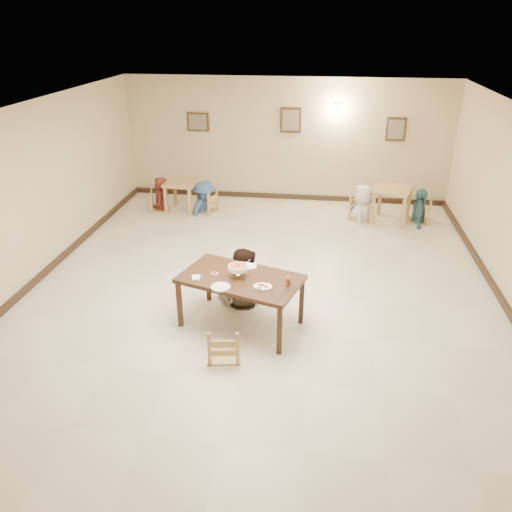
# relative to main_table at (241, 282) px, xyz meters

# --- Properties ---
(floor) EXTENTS (10.00, 10.00, 0.00)m
(floor) POSITION_rel_main_table_xyz_m (0.17, 0.96, -0.73)
(floor) COLOR beige
(floor) RESTS_ON ground
(ceiling) EXTENTS (10.00, 10.00, 0.00)m
(ceiling) POSITION_rel_main_table_xyz_m (0.17, 0.96, 2.27)
(ceiling) COLOR white
(ceiling) RESTS_ON wall_back
(wall_back) EXTENTS (10.00, 0.00, 10.00)m
(wall_back) POSITION_rel_main_table_xyz_m (0.17, 5.96, 0.77)
(wall_back) COLOR beige
(wall_back) RESTS_ON floor
(wall_front) EXTENTS (10.00, 0.00, 10.00)m
(wall_front) POSITION_rel_main_table_xyz_m (0.17, -4.04, 0.77)
(wall_front) COLOR beige
(wall_front) RESTS_ON floor
(wall_left) EXTENTS (0.00, 10.00, 10.00)m
(wall_left) POSITION_rel_main_table_xyz_m (-3.83, 0.96, 0.77)
(wall_left) COLOR beige
(wall_left) RESTS_ON floor
(baseboard_back) EXTENTS (8.00, 0.06, 0.12)m
(baseboard_back) POSITION_rel_main_table_xyz_m (0.17, 5.93, -0.67)
(baseboard_back) COLOR #302116
(baseboard_back) RESTS_ON floor
(baseboard_left) EXTENTS (0.06, 10.00, 0.12)m
(baseboard_left) POSITION_rel_main_table_xyz_m (-3.80, 0.96, -0.67)
(baseboard_left) COLOR #302116
(baseboard_left) RESTS_ON floor
(baseboard_right) EXTENTS (0.06, 10.00, 0.12)m
(baseboard_right) POSITION_rel_main_table_xyz_m (4.14, 0.96, -0.67)
(baseboard_right) COLOR #302116
(baseboard_right) RESTS_ON floor
(picture_a) EXTENTS (0.55, 0.04, 0.45)m
(picture_a) POSITION_rel_main_table_xyz_m (-2.03, 5.91, 1.17)
(picture_a) COLOR #3B2914
(picture_a) RESTS_ON wall_back
(picture_b) EXTENTS (0.50, 0.04, 0.60)m
(picture_b) POSITION_rel_main_table_xyz_m (0.27, 5.91, 1.27)
(picture_b) COLOR #3B2914
(picture_b) RESTS_ON wall_back
(picture_c) EXTENTS (0.45, 0.04, 0.55)m
(picture_c) POSITION_rel_main_table_xyz_m (2.77, 5.91, 1.12)
(picture_c) COLOR #3B2914
(picture_c) RESTS_ON wall_back
(wall_sconce) EXTENTS (0.16, 0.05, 0.22)m
(wall_sconce) POSITION_rel_main_table_xyz_m (1.37, 5.92, 1.57)
(wall_sconce) COLOR #FFD88C
(wall_sconce) RESTS_ON wall_back
(main_table) EXTENTS (1.95, 1.46, 0.82)m
(main_table) POSITION_rel_main_table_xyz_m (0.00, 0.00, 0.00)
(main_table) COLOR #3B2213
(main_table) RESTS_ON floor
(chair_far) EXTENTS (0.46, 0.46, 0.99)m
(chair_far) POSITION_rel_main_table_xyz_m (-0.06, 0.79, -0.24)
(chair_far) COLOR tan
(chair_far) RESTS_ON floor
(chair_near) EXTENTS (0.45, 0.45, 0.97)m
(chair_near) POSITION_rel_main_table_xyz_m (-0.11, -0.81, -0.25)
(chair_near) COLOR tan
(chair_near) RESTS_ON floor
(main_diner) EXTENTS (1.02, 0.85, 1.87)m
(main_diner) POSITION_rel_main_table_xyz_m (-0.10, 0.71, 0.20)
(main_diner) COLOR gray
(main_diner) RESTS_ON floor
(curry_warmer) EXTENTS (0.32, 0.29, 0.26)m
(curry_warmer) POSITION_rel_main_table_xyz_m (-0.04, -0.00, 0.23)
(curry_warmer) COLOR silver
(curry_warmer) RESTS_ON main_table
(rice_plate_far) EXTENTS (0.29, 0.29, 0.07)m
(rice_plate_far) POSITION_rel_main_table_xyz_m (0.05, 0.34, 0.10)
(rice_plate_far) COLOR white
(rice_plate_far) RESTS_ON main_table
(rice_plate_near) EXTENTS (0.27, 0.27, 0.06)m
(rice_plate_near) POSITION_rel_main_table_xyz_m (-0.23, -0.35, 0.10)
(rice_plate_near) COLOR white
(rice_plate_near) RESTS_ON main_table
(fried_plate) EXTENTS (0.27, 0.27, 0.06)m
(fried_plate) POSITION_rel_main_table_xyz_m (0.36, -0.27, 0.10)
(fried_plate) COLOR white
(fried_plate) RESTS_ON main_table
(chili_dish) EXTENTS (0.10, 0.10, 0.02)m
(chili_dish) POSITION_rel_main_table_xyz_m (-0.40, 0.05, 0.09)
(chili_dish) COLOR white
(chili_dish) RESTS_ON main_table
(napkin_cutlery) EXTENTS (0.18, 0.24, 0.03)m
(napkin_cutlery) POSITION_rel_main_table_xyz_m (-0.63, -0.13, 0.10)
(napkin_cutlery) COLOR white
(napkin_cutlery) RESTS_ON main_table
(drink_glass) EXTENTS (0.07, 0.07, 0.14)m
(drink_glass) POSITION_rel_main_table_xyz_m (0.71, -0.14, 0.15)
(drink_glass) COLOR white
(drink_glass) RESTS_ON main_table
(bg_table_left) EXTENTS (0.79, 0.79, 0.72)m
(bg_table_left) POSITION_rel_main_table_xyz_m (-2.20, 4.72, -0.15)
(bg_table_left) COLOR tan
(bg_table_left) RESTS_ON floor
(bg_table_right) EXTENTS (1.00, 1.00, 0.79)m
(bg_table_right) POSITION_rel_main_table_xyz_m (2.70, 4.69, -0.08)
(bg_table_right) COLOR tan
(bg_table_right) RESTS_ON floor
(bg_chair_ll) EXTENTS (0.44, 0.44, 0.93)m
(bg_chair_ll) POSITION_rel_main_table_xyz_m (-2.75, 4.69, -0.27)
(bg_chair_ll) COLOR tan
(bg_chair_ll) RESTS_ON floor
(bg_chair_lr) EXTENTS (0.49, 0.49, 1.05)m
(bg_chair_lr) POSITION_rel_main_table_xyz_m (-1.65, 4.69, -0.21)
(bg_chair_lr) COLOR tan
(bg_chair_lr) RESTS_ON floor
(bg_chair_rl) EXTENTS (0.50, 0.50, 1.07)m
(bg_chair_rl) POSITION_rel_main_table_xyz_m (2.07, 4.75, -0.20)
(bg_chair_rl) COLOR tan
(bg_chair_rl) RESTS_ON floor
(bg_chair_rr) EXTENTS (0.49, 0.49, 1.05)m
(bg_chair_rr) POSITION_rel_main_table_xyz_m (3.34, 4.71, -0.21)
(bg_chair_rr) COLOR tan
(bg_chair_rr) RESTS_ON floor
(bg_diner_a) EXTENTS (0.52, 0.67, 1.63)m
(bg_diner_a) POSITION_rel_main_table_xyz_m (-2.75, 4.69, 0.08)
(bg_diner_a) COLOR #571F18
(bg_diner_a) RESTS_ON floor
(bg_diner_b) EXTENTS (0.86, 1.12, 1.52)m
(bg_diner_b) POSITION_rel_main_table_xyz_m (-1.65, 4.69, 0.03)
(bg_diner_b) COLOR #43659D
(bg_diner_b) RESTS_ON floor
(bg_diner_c) EXTENTS (0.66, 0.87, 1.62)m
(bg_diner_c) POSITION_rel_main_table_xyz_m (2.07, 4.75, 0.08)
(bg_diner_c) COLOR silver
(bg_diner_c) RESTS_ON floor
(bg_diner_d) EXTENTS (0.47, 0.96, 1.58)m
(bg_diner_d) POSITION_rel_main_table_xyz_m (3.34, 4.71, 0.05)
(bg_diner_d) COLOR #3E727E
(bg_diner_d) RESTS_ON floor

